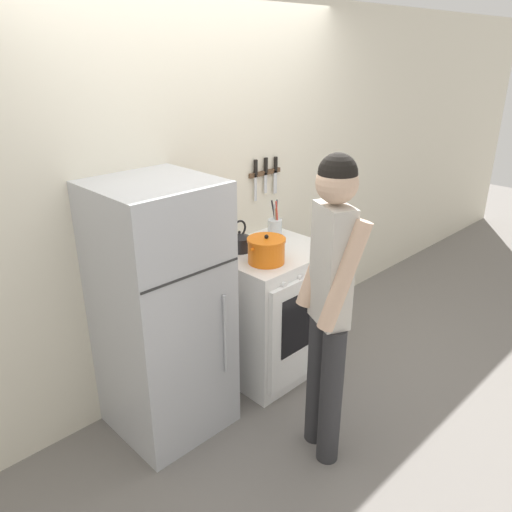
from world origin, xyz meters
TOP-DOWN VIEW (x-y plane):
  - ground_plane at (0.00, 0.00)m, footprint 14.00×14.00m
  - wall_back at (0.00, 0.03)m, footprint 10.00×0.06m
  - refrigerator at (-0.59, -0.31)m, footprint 0.64×0.65m
  - stove_range at (0.30, -0.36)m, footprint 0.77×0.71m
  - dutch_oven_pot at (0.13, -0.47)m, footprint 0.29×0.25m
  - tea_kettle at (0.14, -0.20)m, footprint 0.19×0.15m
  - utensil_jar at (0.49, -0.19)m, footprint 0.10×0.10m
  - person at (-0.09, -1.15)m, footprint 0.39×0.43m
  - wall_knife_strip at (0.57, -0.02)m, footprint 0.31×0.03m

SIDE VIEW (x-z plane):
  - ground_plane at x=0.00m, z-range 0.00..0.00m
  - stove_range at x=0.30m, z-range 0.01..0.94m
  - refrigerator at x=-0.59m, z-range 0.00..1.57m
  - tea_kettle at x=0.14m, z-range 0.89..1.11m
  - person at x=-0.09m, z-range 0.12..1.89m
  - utensil_jar at x=0.49m, z-range 0.87..1.15m
  - dutch_oven_pot at x=0.13m, z-range 0.92..1.11m
  - wall_back at x=0.00m, z-range 0.00..2.55m
  - wall_knife_strip at x=0.57m, z-range 1.23..1.53m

